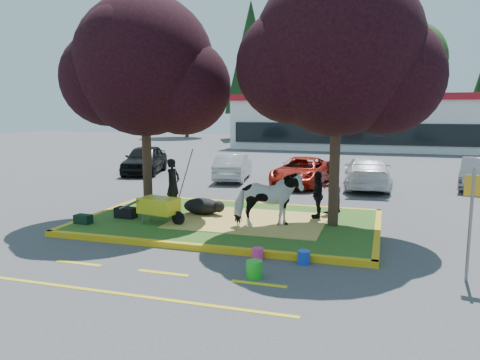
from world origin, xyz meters
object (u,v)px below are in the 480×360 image
(handler, at_px, (173,184))
(wheelbarrow, at_px, (159,206))
(bucket_green, at_px, (254,269))
(car_silver, at_px, (233,167))
(cow, at_px, (268,200))
(bucket_pink, at_px, (258,254))
(car_black, at_px, (145,159))
(calf, at_px, (202,206))
(sign_post, at_px, (471,213))
(bucket_blue, at_px, (304,257))

(handler, bearing_deg, wheelbarrow, -154.82)
(bucket_green, relative_size, car_silver, 0.09)
(cow, relative_size, wheelbarrow, 0.94)
(cow, relative_size, bucket_green, 5.20)
(bucket_pink, distance_m, car_black, 14.79)
(bucket_pink, distance_m, car_silver, 11.59)
(handler, bearing_deg, calf, -104.22)
(sign_post, distance_m, car_black, 17.71)
(car_black, distance_m, car_silver, 5.08)
(wheelbarrow, height_order, bucket_blue, wheelbarrow)
(cow, bearing_deg, handler, 46.05)
(sign_post, bearing_deg, car_black, 146.44)
(bucket_blue, distance_m, car_black, 15.44)
(handler, xyz_separation_m, bucket_green, (4.01, -4.82, -0.77))
(cow, xyz_separation_m, sign_post, (4.52, -2.27, 0.44))
(calf, relative_size, bucket_green, 3.33)
(calf, distance_m, bucket_green, 5.10)
(wheelbarrow, relative_size, bucket_blue, 6.48)
(bucket_green, distance_m, bucket_pink, 1.13)
(handler, relative_size, car_black, 0.37)
(sign_post, xyz_separation_m, bucket_pink, (-4.18, 0.04, -1.22))
(bucket_green, height_order, bucket_pink, bucket_green)
(car_silver, bearing_deg, cow, 104.80)
(cow, xyz_separation_m, bucket_blue, (1.35, -2.23, -0.76))
(wheelbarrow, bearing_deg, handler, 115.49)
(sign_post, bearing_deg, bucket_pink, -172.82)
(wheelbarrow, distance_m, sign_post, 7.71)
(car_black, bearing_deg, bucket_green, -68.19)
(handler, bearing_deg, cow, -102.39)
(bucket_green, xyz_separation_m, car_black, (-9.35, 12.73, 0.55))
(wheelbarrow, distance_m, car_silver, 9.10)
(bucket_green, height_order, bucket_blue, bucket_green)
(cow, xyz_separation_m, handler, (-3.45, 1.48, 0.03))
(calf, bearing_deg, bucket_green, -61.08)
(cow, xyz_separation_m, wheelbarrow, (-2.95, -0.47, -0.26))
(cow, height_order, sign_post, sign_post)
(sign_post, bearing_deg, calf, 162.46)
(calf, distance_m, sign_post, 7.53)
(wheelbarrow, height_order, bucket_pink, wheelbarrow)
(bucket_green, bearing_deg, handler, 129.77)
(handler, height_order, bucket_pink, handler)
(calf, distance_m, car_black, 10.72)
(wheelbarrow, bearing_deg, car_black, 131.81)
(car_silver, bearing_deg, bucket_blue, 106.43)
(bucket_green, bearing_deg, calf, 123.42)
(sign_post, xyz_separation_m, car_black, (-13.30, 11.67, -0.63))
(bucket_pink, bearing_deg, car_silver, 110.78)
(bucket_green, xyz_separation_m, car_silver, (-4.34, 11.93, 0.44))
(car_black, relative_size, car_silver, 1.13)
(car_black, height_order, car_silver, car_black)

